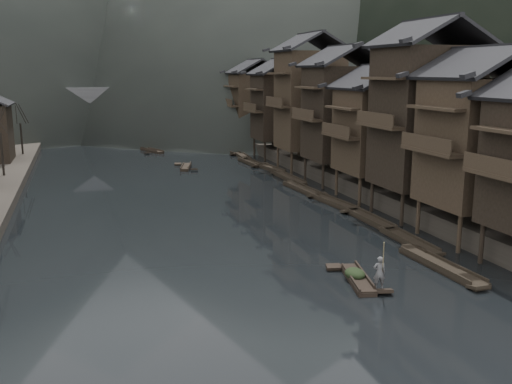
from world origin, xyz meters
name	(u,v)px	position (x,y,z in m)	size (l,w,h in m)	color
water	(237,257)	(0.00, 0.00, 0.00)	(300.00, 300.00, 0.00)	black
right_bank	(394,146)	(35.00, 40.00, 0.90)	(40.00, 200.00, 1.80)	#2D2823
stilt_houses	(349,99)	(17.28, 19.53, 8.91)	(9.00, 67.60, 16.43)	black
moored_sampans	(296,184)	(12.08, 20.59, 0.20)	(3.09, 61.10, 0.47)	black
midriver_boats	(167,148)	(3.43, 53.00, 0.20)	(9.10, 40.54, 0.45)	black
stone_bridge	(131,109)	(0.00, 72.00, 5.11)	(40.00, 6.00, 9.00)	#4C4C4F
hero_sampan	(357,278)	(5.40, -6.22, 0.20)	(2.04, 5.08, 0.44)	black
cargo_heap	(355,268)	(5.35, -5.99, 0.77)	(1.10, 1.45, 0.66)	black
boatman	(380,268)	(5.79, -7.93, 1.35)	(0.66, 0.44, 1.82)	#575759
bamboo_pole	(385,219)	(5.99, -7.93, 4.10)	(0.06, 0.06, 4.29)	#8C7A51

